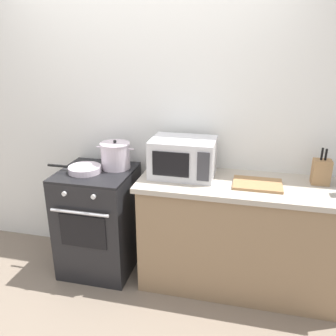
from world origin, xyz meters
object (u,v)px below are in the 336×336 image
frying_pan (84,169)px  cutting_board (257,184)px  stove (99,220)px  knife_block (321,172)px  microwave (183,157)px  stock_pot (116,156)px

frying_pan → cutting_board: bearing=1.7°
stove → cutting_board: 1.39m
knife_block → frying_pan: bearing=-174.4°
frying_pan → microwave: microwave is taller
stock_pot → knife_block: 1.62m
microwave → knife_block: (1.04, 0.06, -0.05)m
cutting_board → knife_block: knife_block is taller
microwave → stock_pot: bearing=176.4°
stock_pot → frying_pan: size_ratio=0.71×
knife_block → stove: bearing=-175.4°
frying_pan → knife_block: bearing=5.6°
frying_pan → microwave: (0.80, 0.12, 0.12)m
stock_pot → microwave: size_ratio=0.66×
stock_pot → cutting_board: 1.18m
stove → frying_pan: 0.49m
stock_pot → microwave: 0.59m
stove → knife_block: (1.76, 0.14, 0.56)m
stock_pot → stove: bearing=-140.4°
stove → microwave: microwave is taller
stove → knife_block: size_ratio=3.26×
stove → stock_pot: size_ratio=2.77×
stove → cutting_board: (1.31, 0.00, 0.47)m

